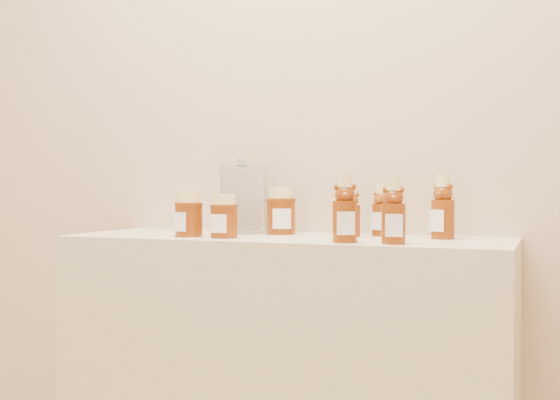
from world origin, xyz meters
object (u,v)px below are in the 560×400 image
at_px(bear_bottle_back_left, 351,207).
at_px(glass_canister, 242,196).
at_px(bear_bottle_front_left, 345,204).
at_px(honey_jar_left, 189,214).

relative_size(bear_bottle_back_left, glass_canister, 0.74).
bearing_deg(bear_bottle_front_left, bear_bottle_back_left, 80.95).
distance_m(honey_jar_left, glass_canister, 0.20).
xyz_separation_m(bear_bottle_back_left, glass_canister, (-0.33, 0.02, 0.03)).
xyz_separation_m(bear_bottle_back_left, honey_jar_left, (-0.41, -0.16, -0.02)).
bearing_deg(honey_jar_left, glass_canister, 78.47).
height_order(bear_bottle_back_left, bear_bottle_front_left, bear_bottle_front_left).
bearing_deg(honey_jar_left, bear_bottle_back_left, 33.86).
bearing_deg(honey_jar_left, bear_bottle_front_left, 7.45).
distance_m(bear_bottle_back_left, honey_jar_left, 0.44).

